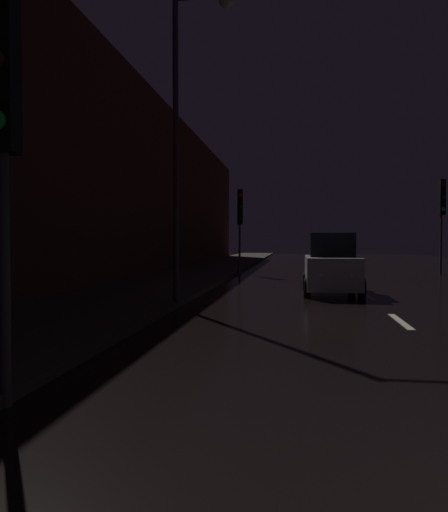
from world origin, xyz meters
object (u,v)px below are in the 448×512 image
object	(u,v)px
traffic_light_far_right	(442,205)
streetlamp_overhead	(190,106)
traffic_light_far_left	(240,213)
traffic_light_near_left	(1,96)
car_approaching_headlights	(331,266)

from	to	relation	value
traffic_light_far_right	streetlamp_overhead	size ratio (longest dim) A/B	0.61
traffic_light_far_left	traffic_light_near_left	distance (m)	21.68
traffic_light_far_right	streetlamp_overhead	distance (m)	18.22
traffic_light_far_left	car_approaching_headlights	bearing A→B (deg)	11.46
traffic_light_far_right	car_approaching_headlights	bearing A→B (deg)	-43.94
traffic_light_near_left	car_approaching_headlights	bearing A→B (deg)	150.48
streetlamp_overhead	traffic_light_near_left	bearing A→B (deg)	-92.16
traffic_light_far_left	car_approaching_headlights	world-z (taller)	traffic_light_far_left
traffic_light_far_left	car_approaching_headlights	distance (m)	10.35
traffic_light_far_right	traffic_light_near_left	distance (m)	25.33
traffic_light_far_left	traffic_light_far_right	distance (m)	10.87
traffic_light_far_left	streetlamp_overhead	size ratio (longest dim) A/B	0.55
traffic_light_far_right	streetlamp_overhead	bearing A→B (deg)	-47.31
traffic_light_far_right	traffic_light_near_left	world-z (taller)	traffic_light_far_right
traffic_light_far_right	traffic_light_near_left	size ratio (longest dim) A/B	1.10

